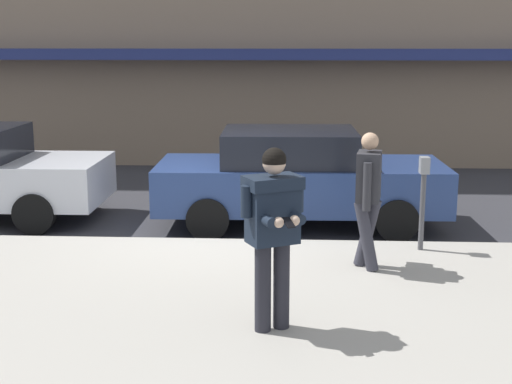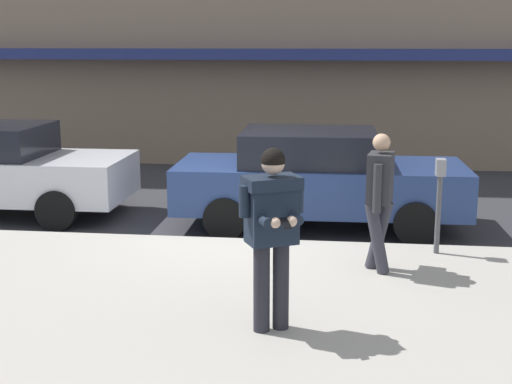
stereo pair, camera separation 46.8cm
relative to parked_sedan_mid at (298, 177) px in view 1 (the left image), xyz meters
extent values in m
plane|color=#333338|center=(-1.18, -1.11, -0.79)|extent=(80.00, 80.00, 0.00)
cube|color=#A8A399|center=(-0.18, -3.96, -0.72)|extent=(32.00, 5.30, 0.14)
cube|color=silver|center=(-0.18, -1.06, -0.79)|extent=(28.00, 0.12, 0.01)
cube|color=navy|center=(-0.18, 5.04, 1.81)|extent=(26.60, 0.70, 0.24)
cylinder|color=black|center=(-4.04, 1.01, -0.47)|extent=(0.64, 0.23, 0.64)
cylinder|color=black|center=(-4.02, -0.70, -0.47)|extent=(0.64, 0.23, 0.64)
cube|color=navy|center=(0.04, 0.00, -0.12)|extent=(4.54, 1.92, 0.70)
cube|color=black|center=(-0.14, 0.00, 0.49)|extent=(2.11, 1.69, 0.52)
cylinder|color=black|center=(1.42, 0.89, -0.47)|extent=(0.64, 0.23, 0.64)
cylinder|color=black|center=(1.45, -0.82, -0.47)|extent=(0.64, 0.23, 0.64)
cylinder|color=black|center=(-1.37, 0.82, -0.47)|extent=(0.64, 0.23, 0.64)
cylinder|color=black|center=(-1.33, -0.89, -0.47)|extent=(0.64, 0.23, 0.64)
cylinder|color=#23232B|center=(-0.18, -4.47, -0.21)|extent=(0.16, 0.16, 0.88)
cylinder|color=#23232B|center=(-0.36, -4.56, -0.21)|extent=(0.16, 0.16, 0.88)
cube|color=#192333|center=(-0.27, -4.51, 0.55)|extent=(0.55, 0.48, 0.64)
cube|color=#192333|center=(-0.27, -4.51, 0.82)|extent=(0.62, 0.54, 0.12)
cylinder|color=#192333|center=(-0.03, -4.39, 0.66)|extent=(0.11, 0.11, 0.30)
cylinder|color=#192333|center=(-0.07, -4.59, 0.51)|extent=(0.23, 0.31, 0.10)
sphere|color=beige|center=(-0.06, -4.74, 0.51)|extent=(0.10, 0.10, 0.10)
cylinder|color=#192333|center=(-0.51, -4.64, 0.66)|extent=(0.11, 0.11, 0.30)
cylinder|color=#192333|center=(-0.33, -4.72, 0.51)|extent=(0.23, 0.31, 0.10)
sphere|color=beige|center=(-0.21, -4.82, 0.51)|extent=(0.10, 0.10, 0.10)
cube|color=black|center=(-0.12, -4.82, 0.51)|extent=(0.13, 0.16, 0.07)
sphere|color=beige|center=(-0.26, -4.54, 1.01)|extent=(0.22, 0.22, 0.22)
sphere|color=black|center=(-0.26, -4.54, 1.04)|extent=(0.23, 0.23, 0.23)
cylinder|color=#33333D|center=(0.82, -2.63, -0.22)|extent=(0.35, 0.20, 0.87)
cylinder|color=#33333D|center=(0.85, -2.45, -0.22)|extent=(0.35, 0.20, 0.87)
cube|color=#2D2D33|center=(0.84, -2.54, 0.51)|extent=(0.35, 0.46, 0.60)
cylinder|color=#2D2D33|center=(0.80, -2.79, 0.43)|extent=(0.10, 0.10, 0.58)
cylinder|color=#2D2D33|center=(0.88, -2.29, 0.43)|extent=(0.10, 0.10, 0.58)
sphere|color=tan|center=(0.84, -2.54, 0.94)|extent=(0.21, 0.21, 0.21)
cube|color=brown|center=(0.91, -2.25, 0.31)|extent=(0.16, 0.26, 0.32)
cylinder|color=#4C4C51|center=(1.65, -1.71, -0.13)|extent=(0.07, 0.07, 1.05)
cube|color=gray|center=(1.65, -1.71, 0.51)|extent=(0.12, 0.18, 0.22)
camera|label=1|loc=(-0.09, -11.08, 2.14)|focal=50.00mm
camera|label=2|loc=(0.38, -11.04, 2.14)|focal=50.00mm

